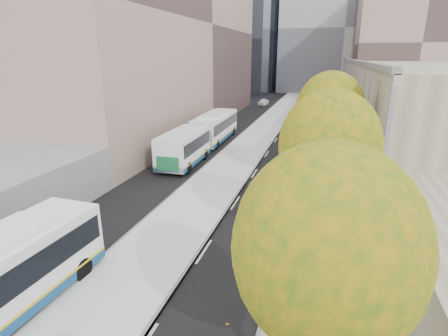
% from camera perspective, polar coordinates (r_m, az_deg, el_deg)
% --- Properties ---
extents(bus_platform, '(4.25, 150.00, 0.15)m').
position_cam_1_polar(bus_platform, '(38.46, 4.96, 4.57)').
color(bus_platform, silver).
rests_on(bus_platform, ground).
extents(sidewalk, '(4.75, 150.00, 0.08)m').
position_cam_1_polar(sidewalk, '(37.80, 16.95, 3.57)').
color(sidewalk, gray).
rests_on(sidewalk, ground).
extents(building_tan, '(18.00, 92.00, 8.00)m').
position_cam_1_polar(building_tan, '(67.04, 27.20, 11.78)').
color(building_tan, gray).
rests_on(building_tan, ground).
extents(building_midrise, '(24.00, 46.00, 25.00)m').
position_cam_1_polar(building_midrise, '(50.07, -16.07, 21.38)').
color(building_midrise, gray).
rests_on(building_midrise, ground).
extents(building_far_block, '(30.00, 18.00, 30.00)m').
position_cam_1_polar(building_far_block, '(97.97, 18.94, 20.56)').
color(building_far_block, '#ACA99F').
rests_on(building_far_block, ground).
extents(bus_shelter, '(1.90, 4.40, 2.53)m').
position_cam_1_polar(bus_shelter, '(14.55, 24.00, -11.18)').
color(bus_shelter, '#383A3F').
rests_on(bus_shelter, sidewalk).
extents(tree_b, '(4.00, 4.00, 6.97)m').
position_cam_1_polar(tree_b, '(7.76, 16.41, -12.56)').
color(tree_b, '#302417').
rests_on(tree_b, sidewalk).
extents(tree_c, '(4.20, 4.20, 7.28)m').
position_cam_1_polar(tree_c, '(15.18, 16.75, 3.30)').
color(tree_c, '#302417').
rests_on(tree_c, sidewalk).
extents(tree_d, '(4.40, 4.40, 7.60)m').
position_cam_1_polar(tree_d, '(23.99, 16.86, 8.95)').
color(tree_d, '#302417').
rests_on(tree_d, sidewalk).
extents(bus_far, '(2.82, 17.31, 2.88)m').
position_cam_1_polar(bus_far, '(34.29, -3.32, 5.54)').
color(bus_far, white).
rests_on(bus_far, ground).
extents(distant_car, '(1.77, 3.69, 1.22)m').
position_cam_1_polar(distant_car, '(66.87, 6.43, 10.65)').
color(distant_car, white).
rests_on(distant_car, ground).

